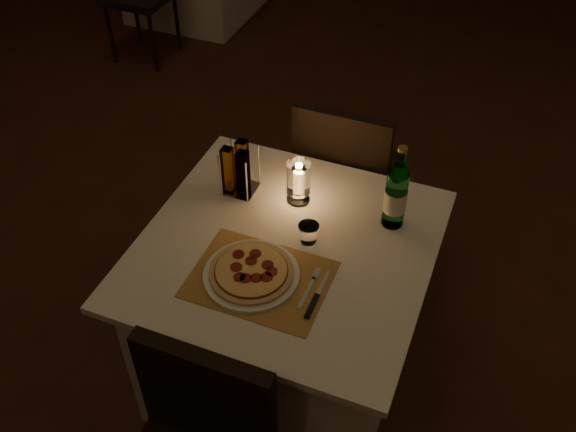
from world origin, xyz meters
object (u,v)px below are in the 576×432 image
at_px(chair_far, 346,169).
at_px(hurricane_candle, 299,179).
at_px(water_bottle, 396,194).
at_px(pizza, 251,271).
at_px(tumbler, 308,233).
at_px(main_table, 286,312).
at_px(plate, 251,275).

bearing_deg(chair_far, hurricane_candle, -95.44).
height_order(chair_far, water_bottle, water_bottle).
bearing_deg(hurricane_candle, pizza, -90.62).
bearing_deg(hurricane_candle, chair_far, 84.56).
xyz_separation_m(tumbler, water_bottle, (0.25, 0.20, 0.10)).
bearing_deg(chair_far, tumbler, -84.42).
xyz_separation_m(chair_far, pizza, (-0.05, -0.89, 0.22)).
distance_m(main_table, pizza, 0.44).
bearing_deg(water_bottle, plate, -130.45).
relative_size(plate, water_bottle, 0.95).
distance_m(tumbler, hurricane_candle, 0.23).
relative_size(main_table, pizza, 3.57).
bearing_deg(tumbler, main_table, -143.71).
xyz_separation_m(main_table, chair_far, (-0.00, 0.71, 0.18)).
height_order(tumbler, hurricane_candle, hurricane_candle).
xyz_separation_m(pizza, hurricane_candle, (0.00, 0.42, 0.07)).
height_order(plate, tumbler, tumbler).
bearing_deg(hurricane_candle, tumbler, -59.96).
bearing_deg(hurricane_candle, plate, -90.64).
xyz_separation_m(main_table, water_bottle, (0.31, 0.25, 0.50)).
bearing_deg(pizza, plate, -119.79).
xyz_separation_m(chair_far, water_bottle, (0.31, -0.47, 0.33)).
bearing_deg(water_bottle, main_table, -141.86).
distance_m(plate, pizza, 0.02).
distance_m(chair_far, plate, 0.92).
distance_m(water_bottle, hurricane_candle, 0.36).
bearing_deg(main_table, water_bottle, 38.14).
height_order(pizza, water_bottle, water_bottle).
relative_size(main_table, hurricane_candle, 5.85).
xyz_separation_m(chair_far, tumbler, (0.07, -0.67, 0.23)).
height_order(chair_far, plate, chair_far).
distance_m(chair_far, tumbler, 0.71).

